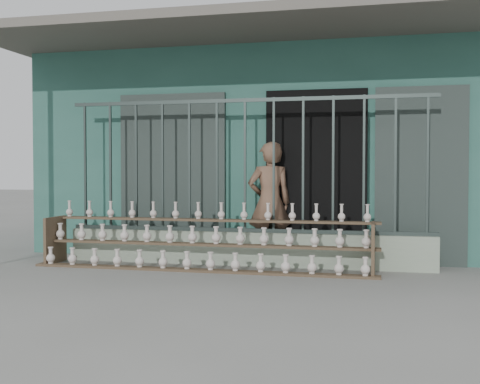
# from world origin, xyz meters

# --- Properties ---
(ground) EXTENTS (60.00, 60.00, 0.00)m
(ground) POSITION_xyz_m (0.00, 0.00, 0.00)
(ground) COLOR slate
(workshop_building) EXTENTS (7.40, 6.60, 3.21)m
(workshop_building) POSITION_xyz_m (0.00, 4.23, 1.62)
(workshop_building) COLOR #2B5B4F
(workshop_building) RESTS_ON ground
(parapet_wall) EXTENTS (5.00, 0.20, 0.45)m
(parapet_wall) POSITION_xyz_m (0.00, 1.30, 0.23)
(parapet_wall) COLOR #91A089
(parapet_wall) RESTS_ON ground
(security_fence) EXTENTS (5.00, 0.04, 1.80)m
(security_fence) POSITION_xyz_m (-0.00, 1.30, 1.35)
(security_fence) COLOR #283330
(security_fence) RESTS_ON parapet_wall
(shelf_rack) EXTENTS (4.50, 0.68, 0.85)m
(shelf_rack) POSITION_xyz_m (-0.46, 0.88, 0.36)
(shelf_rack) COLOR brown
(shelf_rack) RESTS_ON ground
(elderly_woman) EXTENTS (0.72, 0.61, 1.67)m
(elderly_woman) POSITION_xyz_m (0.28, 1.58, 0.84)
(elderly_woman) COLOR brown
(elderly_woman) RESTS_ON ground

